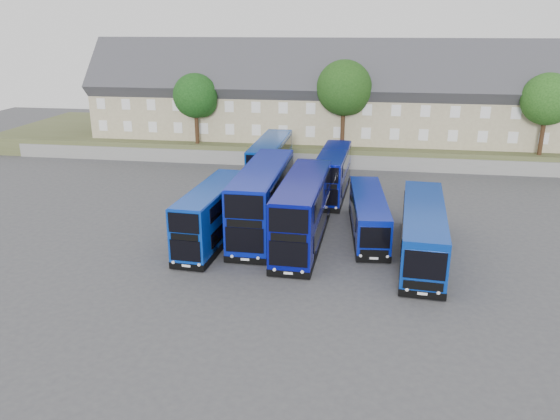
{
  "coord_description": "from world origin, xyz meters",
  "views": [
    {
      "loc": [
        4.42,
        -32.71,
        14.61
      ],
      "look_at": [
        -1.24,
        3.13,
        2.2
      ],
      "focal_mm": 35.0,
      "sensor_mm": 36.0,
      "label": 1
    }
  ],
  "objects_px": {
    "dd_front_left": "(212,216)",
    "tree_west": "(197,97)",
    "tree_east": "(549,101)",
    "dd_front_mid": "(263,201)",
    "coach_east_a": "(368,216)",
    "tree_mid": "(345,90)"
  },
  "relations": [
    {
      "from": "tree_east",
      "to": "dd_front_mid",
      "type": "bearing_deg",
      "value": -140.3
    },
    {
      "from": "coach_east_a",
      "to": "tree_west",
      "type": "xyz_separation_m",
      "value": [
        -18.79,
        19.98,
        5.62
      ]
    },
    {
      "from": "dd_front_left",
      "to": "tree_mid",
      "type": "xyz_separation_m",
      "value": [
        7.98,
        23.77,
        6.11
      ]
    },
    {
      "from": "tree_mid",
      "to": "dd_front_left",
      "type": "bearing_deg",
      "value": -108.55
    },
    {
      "from": "tree_west",
      "to": "tree_mid",
      "type": "bearing_deg",
      "value": 1.79
    },
    {
      "from": "dd_front_mid",
      "to": "coach_east_a",
      "type": "height_order",
      "value": "dd_front_mid"
    },
    {
      "from": "dd_front_mid",
      "to": "tree_east",
      "type": "bearing_deg",
      "value": 39.97
    },
    {
      "from": "dd_front_left",
      "to": "tree_mid",
      "type": "height_order",
      "value": "tree_mid"
    },
    {
      "from": "dd_front_mid",
      "to": "tree_west",
      "type": "relative_size",
      "value": 1.6
    },
    {
      "from": "tree_west",
      "to": "dd_front_mid",
      "type": "bearing_deg",
      "value": -61.66
    },
    {
      "from": "coach_east_a",
      "to": "tree_east",
      "type": "xyz_separation_m",
      "value": [
        17.21,
        19.98,
        5.96
      ]
    },
    {
      "from": "dd_front_mid",
      "to": "tree_east",
      "type": "distance_m",
      "value": 32.7
    },
    {
      "from": "dd_front_left",
      "to": "tree_west",
      "type": "height_order",
      "value": "tree_west"
    },
    {
      "from": "coach_east_a",
      "to": "tree_mid",
      "type": "height_order",
      "value": "tree_mid"
    },
    {
      "from": "coach_east_a",
      "to": "tree_east",
      "type": "relative_size",
      "value": 1.33
    },
    {
      "from": "dd_front_left",
      "to": "tree_west",
      "type": "bearing_deg",
      "value": 112.66
    },
    {
      "from": "tree_mid",
      "to": "tree_east",
      "type": "xyz_separation_m",
      "value": [
        20.0,
        -0.5,
        -0.68
      ]
    },
    {
      "from": "dd_front_left",
      "to": "tree_east",
      "type": "bearing_deg",
      "value": 43.39
    },
    {
      "from": "tree_west",
      "to": "dd_front_left",
      "type": "bearing_deg",
      "value": -70.97
    },
    {
      "from": "coach_east_a",
      "to": "tree_mid",
      "type": "xyz_separation_m",
      "value": [
        -2.79,
        20.48,
        6.64
      ]
    },
    {
      "from": "tree_mid",
      "to": "tree_east",
      "type": "height_order",
      "value": "tree_mid"
    },
    {
      "from": "dd_front_left",
      "to": "tree_west",
      "type": "relative_size",
      "value": 1.33
    }
  ]
}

